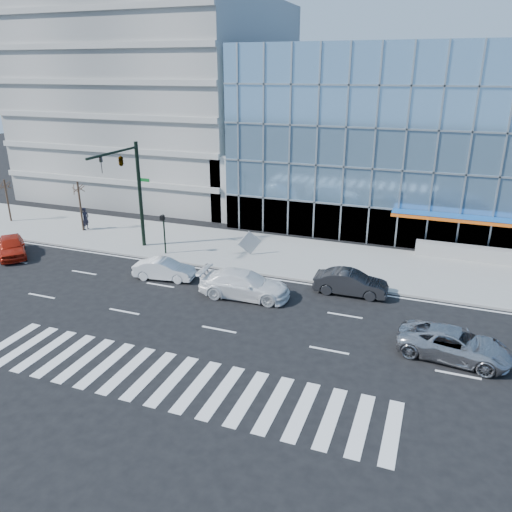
{
  "coord_description": "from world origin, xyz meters",
  "views": [
    {
      "loc": [
        10.17,
        -25.43,
        13.12
      ],
      "look_at": [
        -0.51,
        3.0,
        1.68
      ],
      "focal_mm": 35.0,
      "sensor_mm": 36.0,
      "label": 1
    }
  ],
  "objects_px": {
    "ped_signal_post": "(164,228)",
    "street_tree_far": "(5,185)",
    "white_suv": "(244,284)",
    "silver_suv": "(454,344)",
    "tilted_panel": "(250,243)",
    "traffic_signal": "(127,172)",
    "white_sedan": "(164,269)",
    "street_tree_near": "(78,189)",
    "pedestrian": "(86,219)",
    "dark_sedan": "(351,283)",
    "red_sedan": "(12,246)"
  },
  "relations": [
    {
      "from": "silver_suv",
      "to": "white_sedan",
      "type": "distance_m",
      "value": 18.35
    },
    {
      "from": "traffic_signal",
      "to": "street_tree_far",
      "type": "distance_m",
      "value": 15.53
    },
    {
      "from": "street_tree_near",
      "to": "street_tree_far",
      "type": "xyz_separation_m",
      "value": [
        -8.0,
        0.0,
        -0.33
      ]
    },
    {
      "from": "ped_signal_post",
      "to": "white_suv",
      "type": "relative_size",
      "value": 0.54
    },
    {
      "from": "red_sedan",
      "to": "tilted_panel",
      "type": "height_order",
      "value": "tilted_panel"
    },
    {
      "from": "white_sedan",
      "to": "tilted_panel",
      "type": "distance_m",
      "value": 7.04
    },
    {
      "from": "street_tree_near",
      "to": "dark_sedan",
      "type": "xyz_separation_m",
      "value": [
        23.74,
        -4.5,
        -3.04
      ]
    },
    {
      "from": "white_sedan",
      "to": "white_suv",
      "type": "bearing_deg",
      "value": -104.69
    },
    {
      "from": "red_sedan",
      "to": "tilted_panel",
      "type": "bearing_deg",
      "value": -26.67
    },
    {
      "from": "ped_signal_post",
      "to": "street_tree_far",
      "type": "height_order",
      "value": "street_tree_far"
    },
    {
      "from": "silver_suv",
      "to": "pedestrian",
      "type": "xyz_separation_m",
      "value": [
        -29.59,
        10.3,
        0.39
      ]
    },
    {
      "from": "ped_signal_post",
      "to": "dark_sedan",
      "type": "bearing_deg",
      "value": -7.77
    },
    {
      "from": "dark_sedan",
      "to": "pedestrian",
      "type": "xyz_separation_m",
      "value": [
        -23.59,
        4.76,
        0.38
      ]
    },
    {
      "from": "traffic_signal",
      "to": "pedestrian",
      "type": "relative_size",
      "value": 4.12
    },
    {
      "from": "pedestrian",
      "to": "silver_suv",
      "type": "bearing_deg",
      "value": -110.54
    },
    {
      "from": "street_tree_far",
      "to": "pedestrian",
      "type": "distance_m",
      "value": 8.48
    },
    {
      "from": "street_tree_near",
      "to": "street_tree_far",
      "type": "bearing_deg",
      "value": 180.0
    },
    {
      "from": "silver_suv",
      "to": "ped_signal_post",
      "type": "bearing_deg",
      "value": 76.28
    },
    {
      "from": "white_suv",
      "to": "white_sedan",
      "type": "xyz_separation_m",
      "value": [
        -6.0,
        0.71,
        -0.14
      ]
    },
    {
      "from": "traffic_signal",
      "to": "silver_suv",
      "type": "bearing_deg",
      "value": -17.36
    },
    {
      "from": "ped_signal_post",
      "to": "silver_suv",
      "type": "bearing_deg",
      "value": -20.29
    },
    {
      "from": "white_suv",
      "to": "red_sedan",
      "type": "distance_m",
      "value": 18.8
    },
    {
      "from": "street_tree_far",
      "to": "pedestrian",
      "type": "height_order",
      "value": "street_tree_far"
    },
    {
      "from": "white_suv",
      "to": "silver_suv",
      "type": "bearing_deg",
      "value": -107.3
    },
    {
      "from": "traffic_signal",
      "to": "street_tree_near",
      "type": "relative_size",
      "value": 1.89
    },
    {
      "from": "traffic_signal",
      "to": "tilted_panel",
      "type": "relative_size",
      "value": 6.15
    },
    {
      "from": "silver_suv",
      "to": "white_sedan",
      "type": "xyz_separation_m",
      "value": [
        -18.0,
        3.58,
        -0.07
      ]
    },
    {
      "from": "traffic_signal",
      "to": "dark_sedan",
      "type": "relative_size",
      "value": 1.78
    },
    {
      "from": "dark_sedan",
      "to": "tilted_panel",
      "type": "xyz_separation_m",
      "value": [
        -8.24,
        3.99,
        0.33
      ]
    },
    {
      "from": "white_sedan",
      "to": "tilted_panel",
      "type": "relative_size",
      "value": 3.13
    },
    {
      "from": "street_tree_near",
      "to": "white_sedan",
      "type": "xyz_separation_m",
      "value": [
        11.74,
        -6.45,
        -3.11
      ]
    },
    {
      "from": "ped_signal_post",
      "to": "traffic_signal",
      "type": "bearing_deg",
      "value": -171.48
    },
    {
      "from": "street_tree_near",
      "to": "tilted_panel",
      "type": "relative_size",
      "value": 3.25
    },
    {
      "from": "street_tree_far",
      "to": "white_suv",
      "type": "distance_m",
      "value": 26.85
    },
    {
      "from": "traffic_signal",
      "to": "pedestrian",
      "type": "distance_m",
      "value": 9.09
    },
    {
      "from": "white_sedan",
      "to": "traffic_signal",
      "type": "bearing_deg",
      "value": 45.43
    },
    {
      "from": "traffic_signal",
      "to": "white_suv",
      "type": "xyz_separation_m",
      "value": [
        10.73,
        -4.24,
        -5.35
      ]
    },
    {
      "from": "ped_signal_post",
      "to": "red_sedan",
      "type": "relative_size",
      "value": 0.67
    },
    {
      "from": "white_suv",
      "to": "red_sedan",
      "type": "relative_size",
      "value": 1.25
    },
    {
      "from": "tilted_panel",
      "to": "street_tree_far",
      "type": "bearing_deg",
      "value": 140.4
    },
    {
      "from": "pedestrian",
      "to": "white_sedan",
      "type": "bearing_deg",
      "value": -121.44
    },
    {
      "from": "street_tree_far",
      "to": "red_sedan",
      "type": "distance_m",
      "value": 10.02
    },
    {
      "from": "silver_suv",
      "to": "tilted_panel",
      "type": "distance_m",
      "value": 17.14
    },
    {
      "from": "ped_signal_post",
      "to": "white_suv",
      "type": "bearing_deg",
      "value": -29.24
    },
    {
      "from": "street_tree_near",
      "to": "tilted_panel",
      "type": "distance_m",
      "value": 15.74
    },
    {
      "from": "street_tree_near",
      "to": "white_sedan",
      "type": "relative_size",
      "value": 1.04
    },
    {
      "from": "silver_suv",
      "to": "street_tree_near",
      "type": "bearing_deg",
      "value": 77.91
    },
    {
      "from": "street_tree_far",
      "to": "tilted_panel",
      "type": "distance_m",
      "value": 23.62
    },
    {
      "from": "street_tree_near",
      "to": "red_sedan",
      "type": "relative_size",
      "value": 0.95
    },
    {
      "from": "traffic_signal",
      "to": "ped_signal_post",
      "type": "distance_m",
      "value": 4.75
    }
  ]
}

